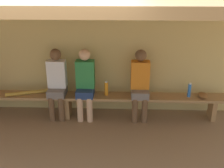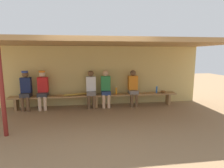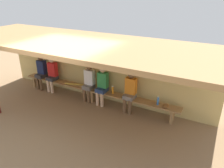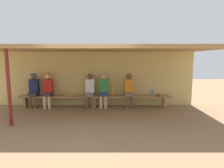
% 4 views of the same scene
% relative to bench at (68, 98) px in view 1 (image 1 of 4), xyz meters
% --- Properties ---
extents(ground_plane, '(24.00, 24.00, 0.00)m').
position_rel_bench_xyz_m(ground_plane, '(0.00, -1.55, -0.39)').
color(ground_plane, '#8C6D4C').
extents(back_wall, '(8.00, 0.20, 2.20)m').
position_rel_bench_xyz_m(back_wall, '(0.00, 0.45, 0.71)').
color(back_wall, tan).
rests_on(back_wall, ground).
extents(dugout_roof, '(8.00, 2.80, 0.12)m').
position_rel_bench_xyz_m(dugout_roof, '(0.00, -0.85, 1.87)').
color(dugout_roof, '#9E7547').
rests_on(dugout_roof, back_wall).
extents(bench, '(6.00, 0.36, 0.46)m').
position_rel_bench_xyz_m(bench, '(0.00, 0.00, 0.00)').
color(bench, '#9E7547').
rests_on(bench, ground).
extents(player_in_white, '(0.34, 0.42, 1.34)m').
position_rel_bench_xyz_m(player_in_white, '(-0.18, 0.00, 0.34)').
color(player_in_white, slate).
rests_on(player_in_white, ground).
extents(player_leftmost, '(0.34, 0.42, 1.34)m').
position_rel_bench_xyz_m(player_leftmost, '(0.35, 0.00, 0.34)').
color(player_leftmost, navy).
rests_on(player_leftmost, ground).
extents(player_in_blue, '(0.34, 0.42, 1.34)m').
position_rel_bench_xyz_m(player_in_blue, '(1.36, 0.00, 0.34)').
color(player_in_blue, slate).
rests_on(player_in_blue, ground).
extents(water_bottle_green, '(0.06, 0.06, 0.27)m').
position_rel_bench_xyz_m(water_bottle_green, '(2.28, -0.00, 0.20)').
color(water_bottle_green, blue).
rests_on(water_bottle_green, bench).
extents(water_bottle_orange, '(0.07, 0.07, 0.28)m').
position_rel_bench_xyz_m(water_bottle_orange, '(0.74, 0.02, 0.20)').
color(water_bottle_orange, orange).
rests_on(water_bottle_orange, bench).
extents(baseball_glove_worn, '(0.20, 0.26, 0.09)m').
position_rel_bench_xyz_m(baseball_glove_worn, '(2.53, -0.03, 0.12)').
color(baseball_glove_worn, brown).
rests_on(baseball_glove_worn, bench).
extents(baseball_bat, '(0.81, 0.32, 0.07)m').
position_rel_bench_xyz_m(baseball_bat, '(-0.75, -0.00, 0.11)').
color(baseball_bat, '#B28C33').
rests_on(baseball_bat, bench).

